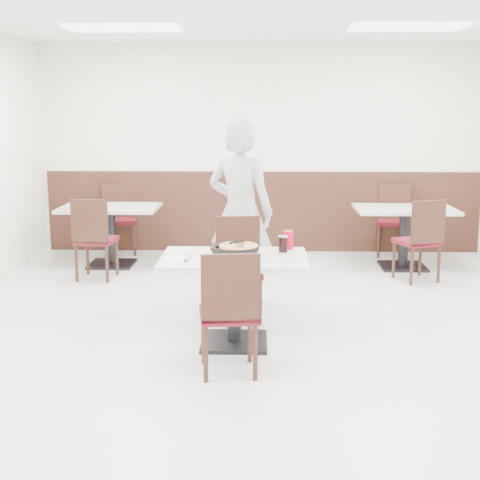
{
  "coord_description": "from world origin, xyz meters",
  "views": [
    {
      "loc": [
        -0.05,
        -5.57,
        1.96
      ],
      "look_at": [
        -0.2,
        -0.3,
        0.91
      ],
      "focal_mm": 50.0,
      "sensor_mm": 36.0,
      "label": 1
    }
  ],
  "objects_px": {
    "chair_near": "(228,311)",
    "bg_chair_left_far": "(119,219)",
    "pizza_pan": "(235,251)",
    "bg_table_left": "(111,236)",
    "diner_person": "(240,212)",
    "bg_chair_right_near": "(417,240)",
    "bg_chair_left_near": "(96,238)",
    "chair_far": "(239,270)",
    "side_plate": "(179,258)",
    "red_cup": "(288,240)",
    "bg_chair_right_far": "(393,221)",
    "cola_glass": "(283,244)",
    "bg_table_right": "(404,238)",
    "pizza": "(239,249)",
    "main_table": "(234,300)"
  },
  "relations": [
    {
      "from": "diner_person",
      "to": "bg_chair_right_far",
      "type": "distance_m",
      "value": 3.0
    },
    {
      "from": "chair_far",
      "to": "bg_chair_left_far",
      "type": "height_order",
      "value": "same"
    },
    {
      "from": "chair_near",
      "to": "bg_chair_right_far",
      "type": "relative_size",
      "value": 1.0
    },
    {
      "from": "bg_chair_left_near",
      "to": "bg_table_left",
      "type": "bearing_deg",
      "value": 93.58
    },
    {
      "from": "diner_person",
      "to": "bg_chair_right_near",
      "type": "bearing_deg",
      "value": -134.11
    },
    {
      "from": "side_plate",
      "to": "cola_glass",
      "type": "xyz_separation_m",
      "value": [
        0.85,
        0.31,
        0.06
      ]
    },
    {
      "from": "side_plate",
      "to": "bg_table_right",
      "type": "distance_m",
      "value": 3.8
    },
    {
      "from": "pizza",
      "to": "cola_glass",
      "type": "distance_m",
      "value": 0.41
    },
    {
      "from": "diner_person",
      "to": "bg_table_right",
      "type": "bearing_deg",
      "value": -120.81
    },
    {
      "from": "chair_near",
      "to": "bg_chair_left_far",
      "type": "xyz_separation_m",
      "value": [
        -1.66,
        4.09,
        0.0
      ]
    },
    {
      "from": "pizza_pan",
      "to": "bg_table_left",
      "type": "distance_m",
      "value": 3.24
    },
    {
      "from": "bg_chair_left_near",
      "to": "bg_table_right",
      "type": "distance_m",
      "value": 3.72
    },
    {
      "from": "bg_chair_left_far",
      "to": "main_table",
      "type": "bearing_deg",
      "value": 100.15
    },
    {
      "from": "pizza_pan",
      "to": "bg_chair_right_near",
      "type": "relative_size",
      "value": 0.4
    },
    {
      "from": "cola_glass",
      "to": "diner_person",
      "type": "xyz_separation_m",
      "value": [
        -0.39,
        1.04,
        0.11
      ]
    },
    {
      "from": "side_plate",
      "to": "pizza_pan",
      "type": "bearing_deg",
      "value": 17.45
    },
    {
      "from": "red_cup",
      "to": "bg_chair_right_far",
      "type": "distance_m",
      "value": 3.5
    },
    {
      "from": "bg_chair_right_near",
      "to": "pizza_pan",
      "type": "bearing_deg",
      "value": -154.85
    },
    {
      "from": "diner_person",
      "to": "bg_chair_right_far",
      "type": "relative_size",
      "value": 1.95
    },
    {
      "from": "chair_near",
      "to": "bg_chair_right_far",
      "type": "height_order",
      "value": "same"
    },
    {
      "from": "pizza",
      "to": "diner_person",
      "type": "distance_m",
      "value": 1.22
    },
    {
      "from": "bg_table_left",
      "to": "bg_chair_left_far",
      "type": "bearing_deg",
      "value": 92.56
    },
    {
      "from": "chair_far",
      "to": "bg_chair_right_near",
      "type": "xyz_separation_m",
      "value": [
        1.99,
        1.5,
        0.0
      ]
    },
    {
      "from": "diner_person",
      "to": "bg_table_right",
      "type": "xyz_separation_m",
      "value": [
        1.97,
        1.54,
        -0.55
      ]
    },
    {
      "from": "cola_glass",
      "to": "diner_person",
      "type": "height_order",
      "value": "diner_person"
    },
    {
      "from": "cola_glass",
      "to": "bg_chair_right_near",
      "type": "bearing_deg",
      "value": 50.77
    },
    {
      "from": "side_plate",
      "to": "red_cup",
      "type": "xyz_separation_m",
      "value": [
        0.9,
        0.43,
        0.07
      ]
    },
    {
      "from": "chair_near",
      "to": "chair_far",
      "type": "distance_m",
      "value": 1.27
    },
    {
      "from": "chair_near",
      "to": "bg_chair_right_near",
      "type": "xyz_separation_m",
      "value": [
        2.03,
        2.77,
        0.0
      ]
    },
    {
      "from": "bg_chair_right_near",
      "to": "bg_table_left",
      "type": "bearing_deg",
      "value": 148.59
    },
    {
      "from": "chair_far",
      "to": "bg_table_left",
      "type": "height_order",
      "value": "chair_far"
    },
    {
      "from": "chair_near",
      "to": "chair_far",
      "type": "height_order",
      "value": "same"
    },
    {
      "from": "pizza",
      "to": "diner_person",
      "type": "relative_size",
      "value": 0.17
    },
    {
      "from": "side_plate",
      "to": "bg_table_right",
      "type": "bearing_deg",
      "value": 49.89
    },
    {
      "from": "pizza_pan",
      "to": "bg_chair_right_far",
      "type": "relative_size",
      "value": 0.4
    },
    {
      "from": "chair_near",
      "to": "bg_table_left",
      "type": "height_order",
      "value": "chair_near"
    },
    {
      "from": "chair_near",
      "to": "red_cup",
      "type": "distance_m",
      "value": 1.11
    },
    {
      "from": "chair_near",
      "to": "bg_chair_left_far",
      "type": "relative_size",
      "value": 1.0
    },
    {
      "from": "main_table",
      "to": "chair_near",
      "type": "relative_size",
      "value": 1.26
    },
    {
      "from": "side_plate",
      "to": "diner_person",
      "type": "bearing_deg",
      "value": 71.13
    },
    {
      "from": "bg_chair_left_near",
      "to": "bg_chair_right_near",
      "type": "relative_size",
      "value": 1.0
    },
    {
      "from": "cola_glass",
      "to": "bg_table_left",
      "type": "height_order",
      "value": "cola_glass"
    },
    {
      "from": "chair_near",
      "to": "bg_chair_right_far",
      "type": "distance_m",
      "value": 4.54
    },
    {
      "from": "cola_glass",
      "to": "bg_chair_right_far",
      "type": "height_order",
      "value": "bg_chair_right_far"
    },
    {
      "from": "bg_chair_left_far",
      "to": "cola_glass",
      "type": "bearing_deg",
      "value": 106.82
    },
    {
      "from": "diner_person",
      "to": "bg_chair_left_near",
      "type": "height_order",
      "value": "diner_person"
    },
    {
      "from": "side_plate",
      "to": "bg_chair_left_near",
      "type": "distance_m",
      "value": 2.58
    },
    {
      "from": "bg_chair_left_near",
      "to": "bg_chair_right_far",
      "type": "bearing_deg",
      "value": 25.48
    },
    {
      "from": "chair_far",
      "to": "red_cup",
      "type": "height_order",
      "value": "chair_far"
    },
    {
      "from": "pizza",
      "to": "bg_chair_left_near",
      "type": "bearing_deg",
      "value": 129.1
    }
  ]
}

